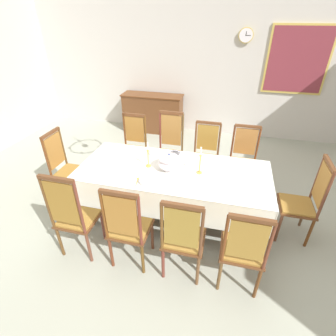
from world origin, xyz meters
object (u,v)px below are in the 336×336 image
at_px(candlestick_west, 148,157).
at_px(sideboard, 153,113).
at_px(chair_north_d, 243,158).
at_px(candlestick_east, 200,163).
at_px(spoon_primary, 167,154).
at_px(chair_north_a, 133,145).
at_px(mounted_clock, 246,35).
at_px(dining_table, 173,174).
at_px(chair_south_d, 243,249).
at_px(chair_south_b, 128,226).
at_px(framed_painting, 297,61).
at_px(chair_south_c, 183,237).
at_px(bowl_near_left, 175,154).
at_px(chair_head_west, 66,166).
at_px(chair_head_east, 304,200).
at_px(chair_north_c, 205,154).
at_px(spoon_secondary, 138,179).
at_px(chair_north_b, 170,148).
at_px(chair_south_a, 73,215).
at_px(bowl_near_right, 147,181).
at_px(soup_tureen, 169,162).
at_px(bowl_far_left, 156,152).

xyz_separation_m(candlestick_west, sideboard, (-0.84, 2.90, -0.46)).
relative_size(chair_north_d, candlestick_east, 2.83).
height_order(candlestick_west, spoon_primary, candlestick_west).
xyz_separation_m(chair_north_a, mounted_clock, (1.69, 2.20, 1.60)).
height_order(dining_table, chair_south_d, chair_south_d).
relative_size(chair_south_b, framed_painting, 0.85).
xyz_separation_m(chair_south_c, candlestick_east, (0.02, 0.95, 0.36)).
relative_size(chair_south_d, bowl_near_left, 5.46).
height_order(chair_north_a, chair_head_west, chair_head_west).
relative_size(chair_head_west, chair_head_east, 0.99).
bearing_deg(chair_south_c, chair_north_c, 90.00).
relative_size(chair_head_west, spoon_secondary, 6.35).
xyz_separation_m(chair_north_c, candlestick_west, (-0.68, -0.95, 0.36)).
height_order(spoon_primary, sideboard, sideboard).
relative_size(chair_south_d, sideboard, 0.75).
bearing_deg(candlestick_west, spoon_primary, 68.19).
bearing_deg(chair_north_c, chair_north_b, -0.67).
xyz_separation_m(chair_north_b, candlestick_west, (-0.06, -0.95, 0.32)).
height_order(chair_north_a, mounted_clock, mounted_clock).
xyz_separation_m(chair_north_d, candlestick_east, (-0.59, -0.95, 0.37)).
relative_size(bowl_near_left, spoon_primary, 1.14).
bearing_deg(chair_south_c, spoon_primary, 110.91).
distance_m(dining_table, chair_north_a, 1.34).
xyz_separation_m(chair_south_b, chair_south_c, (0.61, 0.00, -0.01)).
bearing_deg(chair_north_c, chair_south_a, 56.19).
bearing_deg(candlestick_east, chair_north_a, 143.72).
distance_m(bowl_near_right, mounted_clock, 3.91).
distance_m(chair_head_east, spoon_primary, 1.91).
height_order(sideboard, framed_painting, framed_painting).
distance_m(chair_head_west, framed_painting, 4.84).
height_order(chair_north_b, candlestick_west, chair_north_b).
distance_m(chair_north_d, chair_head_east, 1.20).
bearing_deg(soup_tureen, sideboard, 111.20).
xyz_separation_m(chair_north_b, spoon_secondary, (-0.09, -1.30, 0.18)).
bearing_deg(chair_head_west, chair_head_east, 90.00).
bearing_deg(chair_north_d, chair_south_d, 90.00).
bearing_deg(soup_tureen, bowl_near_right, -117.39).
bearing_deg(framed_painting, candlestick_east, -115.00).
xyz_separation_m(dining_table, chair_south_b, (-0.29, -0.95, -0.12)).
height_order(chair_south_a, bowl_far_left, chair_south_a).
bearing_deg(chair_north_b, sideboard, -65.24).
height_order(chair_south_b, bowl_far_left, chair_south_b).
bearing_deg(chair_north_c, bowl_near_right, 66.25).
bearing_deg(chair_north_c, chair_north_d, -179.99).
height_order(soup_tureen, mounted_clock, mounted_clock).
xyz_separation_m(chair_north_a, chair_north_d, (1.88, -0.00, -0.01)).
distance_m(chair_south_a, chair_head_east, 2.78).
bearing_deg(chair_head_west, chair_south_d, 70.02).
bearing_deg(mounted_clock, chair_head_east, -73.71).
xyz_separation_m(chair_south_a, chair_north_c, (1.27, 1.90, -0.04)).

